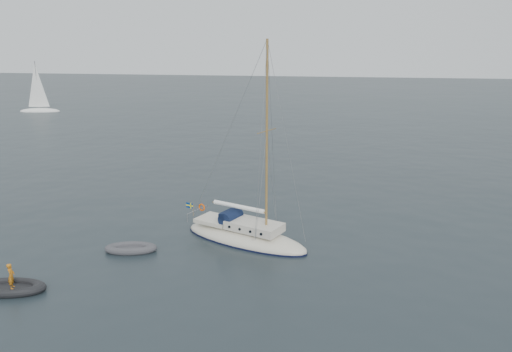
# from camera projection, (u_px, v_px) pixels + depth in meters

# --- Properties ---
(ground) EXTENTS (300.00, 300.00, 0.00)m
(ground) POSITION_uv_depth(u_px,v_px,m) (252.00, 247.00, 28.16)
(ground) COLOR black
(ground) RESTS_ON ground
(sailboat) EXTENTS (8.36, 2.51, 11.90)m
(sailboat) POSITION_uv_depth(u_px,v_px,m) (245.00, 226.00, 28.81)
(sailboat) COLOR beige
(sailboat) RESTS_ON ground
(dinghy) EXTENTS (2.89, 1.30, 0.41)m
(dinghy) POSITION_uv_depth(u_px,v_px,m) (131.00, 248.00, 27.53)
(dinghy) COLOR #4B4B4F
(dinghy) RESTS_ON ground
(rib) EXTENTS (3.49, 1.59, 1.41)m
(rib) POSITION_uv_depth(u_px,v_px,m) (9.00, 287.00, 23.10)
(rib) COLOR black
(rib) RESTS_ON ground
(distant_yacht_a) EXTENTS (6.66, 3.55, 8.83)m
(distant_yacht_a) POSITION_uv_depth(u_px,v_px,m) (37.00, 89.00, 82.85)
(distant_yacht_a) COLOR white
(distant_yacht_a) RESTS_ON ground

